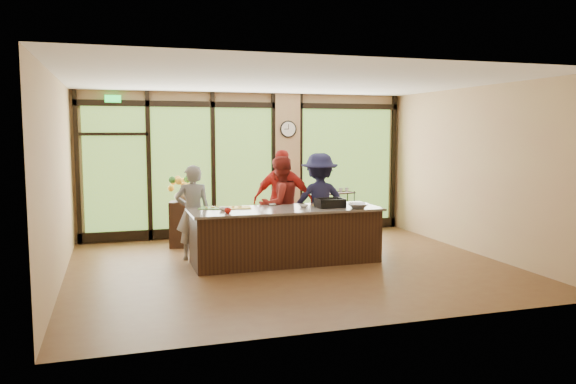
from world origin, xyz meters
TOP-DOWN VIEW (x-y plane):
  - floor at (0.00, 0.00)m, footprint 7.00×7.00m
  - ceiling at (0.00, 0.00)m, footprint 7.00×7.00m
  - back_wall at (0.00, 3.00)m, footprint 7.00×0.00m
  - left_wall at (-3.50, 0.00)m, footprint 0.00×6.00m
  - right_wall at (3.50, 0.00)m, footprint 0.00×6.00m
  - window_wall at (0.16, 2.95)m, footprint 6.90×0.12m
  - island_base at (0.00, 0.30)m, footprint 3.10×1.00m
  - countertop at (0.00, 0.30)m, footprint 3.20×1.10m
  - wall_clock at (0.85, 2.87)m, footprint 0.36×0.04m
  - cook_left at (-1.45, 0.99)m, footprint 0.62×0.43m
  - cook_midleft at (0.11, 1.03)m, footprint 1.04×0.94m
  - cook_midright at (0.21, 1.14)m, footprint 1.19×0.85m
  - cook_right at (0.88, 1.02)m, footprint 1.27×0.87m
  - roasting_pan at (0.76, 0.20)m, footprint 0.47×0.37m
  - mixing_bowl at (1.16, -0.06)m, footprint 0.42×0.42m
  - cutting_board_left at (-1.18, 0.65)m, footprint 0.50×0.44m
  - cutting_board_center at (-0.76, 0.57)m, footprint 0.48×0.38m
  - cutting_board_right at (0.82, 0.45)m, footprint 0.53×0.47m
  - prep_bowl_near at (-1.03, 0.34)m, footprint 0.18×0.18m
  - prep_bowl_mid at (0.33, 0.31)m, footprint 0.17×0.17m
  - prep_bowl_far at (-0.11, 0.71)m, footprint 0.14×0.14m
  - red_ramekin at (-1.03, 0.01)m, footprint 0.11×0.11m
  - flower_stand at (-1.52, 2.14)m, footprint 0.52×0.52m
  - flower_vase at (-1.52, 2.14)m, footprint 0.31×0.31m
  - bar_cart at (1.94, 2.75)m, footprint 0.79×0.57m

SIDE VIEW (x-z plane):
  - floor at x=0.00m, z-range 0.00..0.00m
  - flower_stand at x=-1.52m, z-range 0.00..0.87m
  - island_base at x=0.00m, z-range 0.00..0.88m
  - bar_cart at x=1.94m, z-range 0.10..1.07m
  - cook_left at x=-1.45m, z-range 0.00..1.64m
  - cook_midleft at x=0.11m, z-range 0.00..1.76m
  - countertop at x=0.00m, z-range 0.88..0.92m
  - cook_right at x=0.88m, z-range 0.00..1.81m
  - cutting_board_left at x=-1.18m, z-range 0.92..0.93m
  - cutting_board_center at x=-0.76m, z-range 0.92..0.93m
  - cutting_board_right at x=0.82m, z-range 0.92..0.93m
  - prep_bowl_far at x=-0.11m, z-range 0.92..0.95m
  - cook_midright at x=0.21m, z-range 0.00..1.87m
  - prep_bowl_mid at x=0.33m, z-range 0.92..0.97m
  - prep_bowl_near at x=-1.03m, z-range 0.92..0.97m
  - roasting_pan at x=0.76m, z-range 0.92..1.00m
  - red_ramekin at x=-1.03m, z-range 0.92..1.00m
  - mixing_bowl at x=1.16m, z-range 0.92..1.00m
  - flower_vase at x=-1.52m, z-range 0.87..1.14m
  - window_wall at x=0.16m, z-range -0.11..2.89m
  - back_wall at x=0.00m, z-range -2.00..5.00m
  - left_wall at x=-3.50m, z-range -1.50..4.50m
  - right_wall at x=3.50m, z-range -1.50..4.50m
  - wall_clock at x=0.85m, z-range 2.07..2.43m
  - ceiling at x=0.00m, z-range 3.00..3.00m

